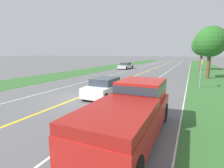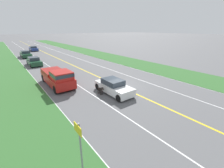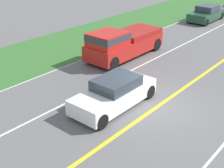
% 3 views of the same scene
% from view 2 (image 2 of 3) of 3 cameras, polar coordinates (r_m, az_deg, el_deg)
% --- Properties ---
extents(ground_plane, '(400.00, 400.00, 0.00)m').
position_cam_2_polar(ground_plane, '(16.81, 2.06, -0.59)').
color(ground_plane, '#5B5B5E').
extents(centre_divider_line, '(0.18, 160.00, 0.01)m').
position_cam_2_polar(centre_divider_line, '(16.81, 2.07, -0.58)').
color(centre_divider_line, yellow).
rests_on(centre_divider_line, ground).
extents(lane_edge_line_right, '(0.14, 160.00, 0.01)m').
position_cam_2_polar(lane_edge_line_right, '(13.89, -21.22, -6.72)').
color(lane_edge_line_right, white).
rests_on(lane_edge_line_right, ground).
extents(lane_edge_line_left, '(0.14, 160.00, 0.01)m').
position_cam_2_polar(lane_edge_line_left, '(21.69, 16.66, 3.41)').
color(lane_edge_line_left, white).
rests_on(lane_edge_line_left, ground).
extents(lane_dash_same_dir, '(0.10, 160.00, 0.01)m').
position_cam_2_polar(lane_dash_same_dir, '(15.02, -8.41, -3.43)').
color(lane_dash_same_dir, white).
rests_on(lane_dash_same_dir, ground).
extents(lane_dash_oncoming, '(0.10, 160.00, 0.01)m').
position_cam_2_polar(lane_dash_oncoming, '(19.09, 10.28, 1.68)').
color(lane_dash_oncoming, white).
rests_on(lane_dash_oncoming, ground).
extents(grass_verge_right, '(6.00, 160.00, 0.03)m').
position_cam_2_polar(grass_verge_right, '(13.58, -33.50, -9.50)').
color(grass_verge_right, '#33662D').
rests_on(grass_verge_right, ground).
extents(grass_verge_left, '(6.00, 160.00, 0.03)m').
position_cam_2_polar(grass_verge_left, '(24.10, 20.99, 4.58)').
color(grass_verge_left, '#33662D').
rests_on(grass_verge_left, ground).
extents(ego_car, '(1.80, 4.36, 1.39)m').
position_cam_2_polar(ego_car, '(14.66, 0.63, -1.04)').
color(ego_car, white).
rests_on(ego_car, ground).
extents(dog, '(0.26, 1.24, 0.86)m').
position_cam_2_polar(dog, '(14.41, -4.40, -2.01)').
color(dog, black).
rests_on(dog, ground).
extents(pickup_truck, '(2.13, 5.79, 1.96)m').
position_cam_2_polar(pickup_truck, '(17.48, -19.98, 2.45)').
color(pickup_truck, red).
rests_on(pickup_truck, ground).
extents(car_trailing_near, '(1.87, 4.22, 1.41)m').
position_cam_2_polar(car_trailing_near, '(29.51, -27.54, 7.60)').
color(car_trailing_near, '#1E472D').
rests_on(car_trailing_near, ground).
extents(car_trailing_mid, '(1.90, 4.60, 1.43)m').
position_cam_2_polar(car_trailing_mid, '(39.15, -30.01, 9.82)').
color(car_trailing_mid, '#1E472D').
rests_on(car_trailing_mid, ground).
extents(car_trailing_far, '(1.85, 4.28, 1.32)m').
position_cam_2_polar(car_trailing_far, '(49.70, -27.73, 11.84)').
color(car_trailing_far, navy).
rests_on(car_trailing_far, ground).
extents(street_sign, '(0.11, 0.64, 2.62)m').
position_cam_2_polar(street_sign, '(6.60, -12.09, -21.46)').
color(street_sign, gray).
rests_on(street_sign, ground).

